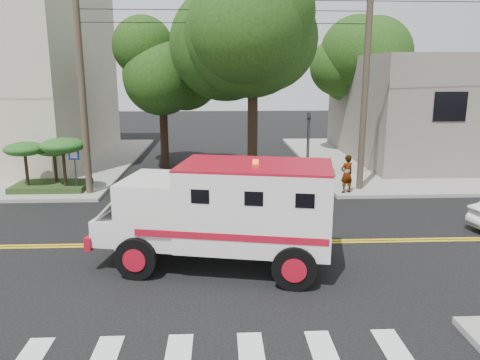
{
  "coord_description": "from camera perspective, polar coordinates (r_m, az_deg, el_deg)",
  "views": [
    {
      "loc": [
        0.02,
        -13.89,
        5.3
      ],
      "look_at": [
        0.74,
        1.91,
        1.6
      ],
      "focal_mm": 35.0,
      "sensor_mm": 36.0,
      "label": 1
    }
  ],
  "objects": [
    {
      "name": "armored_truck",
      "position": [
        12.7,
        -1.86,
        -3.49
      ],
      "size": [
        6.74,
        3.59,
        2.92
      ],
      "rotation": [
        0.0,
        0.0,
        -0.2
      ],
      "color": "silver",
      "rests_on": "ground"
    },
    {
      "name": "palm_planter",
      "position": [
        22.13,
        -22.28,
        2.68
      ],
      "size": [
        3.52,
        2.63,
        2.36
      ],
      "color": "#1E3314",
      "rests_on": "sidewalk_nw"
    },
    {
      "name": "utility_pole_right",
      "position": [
        21.07,
        15.0,
        10.55
      ],
      "size": [
        0.28,
        0.28,
        9.0
      ],
      "primitive_type": "cylinder",
      "color": "#382D23",
      "rests_on": "ground"
    },
    {
      "name": "building_right",
      "position": [
        31.73,
        25.83,
        7.99
      ],
      "size": [
        14.0,
        12.0,
        6.0
      ],
      "primitive_type": "cube",
      "color": "slate",
      "rests_on": "sidewalk_ne"
    },
    {
      "name": "utility_pole_left",
      "position": [
        20.68,
        -18.68,
        10.27
      ],
      "size": [
        0.28,
        0.28,
        9.0
      ],
      "primitive_type": "cylinder",
      "color": "#382D23",
      "rests_on": "ground"
    },
    {
      "name": "pedestrian_a",
      "position": [
        20.61,
        12.88,
        0.72
      ],
      "size": [
        0.71,
        0.59,
        1.66
      ],
      "primitive_type": "imported",
      "rotation": [
        0.0,
        0.0,
        3.53
      ],
      "color": "gray",
      "rests_on": "sidewalk_ne"
    },
    {
      "name": "tree_right",
      "position": [
        30.96,
        14.4,
        14.24
      ],
      "size": [
        4.8,
        4.5,
        8.2
      ],
      "color": "black",
      "rests_on": "ground"
    },
    {
      "name": "accessibility_sign",
      "position": [
        21.37,
        -19.49,
        1.8
      ],
      "size": [
        0.45,
        0.1,
        2.02
      ],
      "color": "#3F3F42",
      "rests_on": "ground"
    },
    {
      "name": "sidewalk_ne",
      "position": [
        30.97,
        23.25,
        2.38
      ],
      "size": [
        17.0,
        17.0,
        0.15
      ],
      "primitive_type": "cube",
      "color": "gray",
      "rests_on": "ground"
    },
    {
      "name": "traffic_signal",
      "position": [
        20.09,
        8.29,
        4.23
      ],
      "size": [
        0.15,
        0.18,
        3.6
      ],
      "color": "#3F3F42",
      "rests_on": "ground"
    },
    {
      "name": "tree_left",
      "position": [
        25.82,
        -8.87,
        13.97
      ],
      "size": [
        4.48,
        4.2,
        7.7
      ],
      "color": "black",
      "rests_on": "ground"
    },
    {
      "name": "tree_main",
      "position": [
        20.28,
        2.99,
        18.52
      ],
      "size": [
        6.08,
        5.7,
        9.85
      ],
      "color": "black",
      "rests_on": "ground"
    },
    {
      "name": "pedestrian_b",
      "position": [
        24.53,
        17.58,
        2.68
      ],
      "size": [
        1.1,
        0.98,
        1.89
      ],
      "primitive_type": "imported",
      "rotation": [
        0.0,
        0.0,
        2.81
      ],
      "color": "gray",
      "rests_on": "sidewalk_ne"
    },
    {
      "name": "ground",
      "position": [
        14.87,
        -2.53,
        -7.73
      ],
      "size": [
        100.0,
        100.0,
        0.0
      ],
      "primitive_type": "plane",
      "color": "black",
      "rests_on": "ground"
    }
  ]
}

